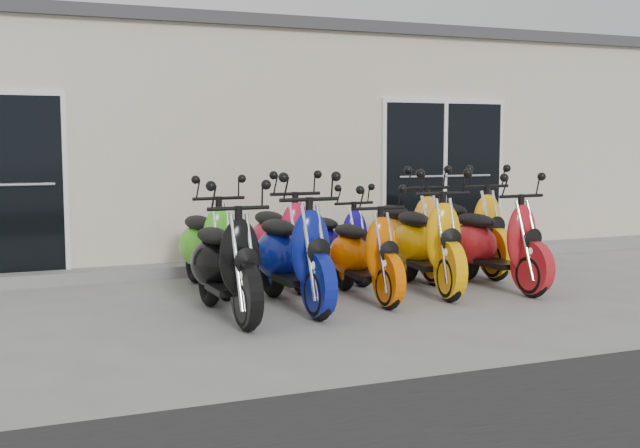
# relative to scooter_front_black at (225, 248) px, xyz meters

# --- Properties ---
(ground) EXTENTS (80.00, 80.00, 0.00)m
(ground) POSITION_rel_scooter_front_black_xyz_m (1.46, 0.53, -0.69)
(ground) COLOR gray
(ground) RESTS_ON ground
(building) EXTENTS (14.00, 6.00, 3.20)m
(building) POSITION_rel_scooter_front_black_xyz_m (1.46, 5.73, 0.91)
(building) COLOR beige
(building) RESTS_ON ground
(roof_cap) EXTENTS (14.20, 6.20, 0.16)m
(roof_cap) POSITION_rel_scooter_front_black_xyz_m (1.46, 5.73, 2.59)
(roof_cap) COLOR #3F3F42
(roof_cap) RESTS_ON building
(front_step) EXTENTS (14.00, 0.40, 0.15)m
(front_step) POSITION_rel_scooter_front_black_xyz_m (1.46, 2.55, -0.61)
(front_step) COLOR gray
(front_step) RESTS_ON ground
(door_left) EXTENTS (1.07, 0.08, 2.22)m
(door_left) POSITION_rel_scooter_front_black_xyz_m (-1.74, 2.70, 0.57)
(door_left) COLOR black
(door_left) RESTS_ON front_step
(door_right) EXTENTS (2.02, 0.08, 2.22)m
(door_right) POSITION_rel_scooter_front_black_xyz_m (4.06, 2.70, 0.57)
(door_right) COLOR black
(door_right) RESTS_ON front_step
(scooter_front_black) EXTENTS (0.72, 1.87, 1.37)m
(scooter_front_black) POSITION_rel_scooter_front_black_xyz_m (0.00, 0.00, 0.00)
(scooter_front_black) COLOR black
(scooter_front_black) RESTS_ON ground
(scooter_front_blue) EXTENTS (0.75, 1.95, 1.43)m
(scooter_front_blue) POSITION_rel_scooter_front_black_xyz_m (0.76, 0.18, 0.03)
(scooter_front_blue) COLOR navy
(scooter_front_blue) RESTS_ON ground
(scooter_front_orange_a) EXTENTS (0.63, 1.72, 1.27)m
(scooter_front_orange_a) POSITION_rel_scooter_front_black_xyz_m (1.63, 0.30, -0.05)
(scooter_front_orange_a) COLOR #E65C00
(scooter_front_orange_a) RESTS_ON ground
(scooter_front_orange_b) EXTENTS (0.95, 2.00, 1.42)m
(scooter_front_orange_b) POSITION_rel_scooter_front_black_xyz_m (2.50, 0.46, 0.03)
(scooter_front_orange_b) COLOR #FFAB04
(scooter_front_orange_b) RESTS_ON ground
(scooter_front_red) EXTENTS (0.80, 1.90, 1.37)m
(scooter_front_red) POSITION_rel_scooter_front_black_xyz_m (3.33, 0.30, 0.00)
(scooter_front_red) COLOR #B2181F
(scooter_front_red) RESTS_ON ground
(scooter_back_green) EXTENTS (0.74, 1.86, 1.36)m
(scooter_back_green) POSITION_rel_scooter_front_black_xyz_m (0.19, 1.41, -0.01)
(scooter_back_green) COLOR green
(scooter_back_green) RESTS_ON ground
(scooter_back_red) EXTENTS (0.74, 1.90, 1.39)m
(scooter_back_red) POSITION_rel_scooter_front_black_xyz_m (1.07, 1.39, 0.01)
(scooter_back_red) COLOR red
(scooter_back_red) RESTS_ON ground
(scooter_back_blue) EXTENTS (0.79, 1.70, 1.21)m
(scooter_back_blue) POSITION_rel_scooter_front_black_xyz_m (1.85, 1.51, -0.08)
(scooter_back_blue) COLOR #150A83
(scooter_back_blue) RESTS_ON ground
(scooter_back_yellow) EXTENTS (0.71, 1.94, 1.43)m
(scooter_back_yellow) POSITION_rel_scooter_front_black_xyz_m (2.76, 1.36, 0.03)
(scooter_back_yellow) COLOR orange
(scooter_back_yellow) RESTS_ON ground
(scooter_back_extra) EXTENTS (0.71, 1.94, 1.43)m
(scooter_back_extra) POSITION_rel_scooter_front_black_xyz_m (3.61, 1.36, 0.03)
(scooter_back_extra) COLOR #FFA80D
(scooter_back_extra) RESTS_ON ground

